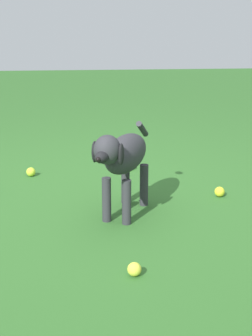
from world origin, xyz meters
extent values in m
plane|color=#2D6026|center=(0.00, 0.00, 0.00)|extent=(14.00, 14.00, 0.00)
ellipsoid|color=#2D2D33|center=(0.23, 0.20, 0.37)|extent=(0.52, 0.37, 0.22)
cylinder|color=#2D2D33|center=(0.40, 0.19, 0.13)|extent=(0.05, 0.05, 0.26)
cylinder|color=#2D2D33|center=(0.34, 0.08, 0.13)|extent=(0.05, 0.05, 0.26)
cylinder|color=#2D2D33|center=(0.11, 0.32, 0.13)|extent=(0.05, 0.05, 0.26)
cylinder|color=#2D2D33|center=(0.06, 0.21, 0.13)|extent=(0.05, 0.05, 0.26)
ellipsoid|color=#2D2D33|center=(0.49, 0.08, 0.47)|extent=(0.20, 0.20, 0.16)
ellipsoid|color=black|center=(0.56, 0.05, 0.45)|extent=(0.13, 0.11, 0.06)
sphere|color=black|center=(0.60, 0.03, 0.45)|extent=(0.03, 0.03, 0.03)
ellipsoid|color=black|center=(0.52, 0.15, 0.45)|extent=(0.06, 0.05, 0.12)
ellipsoid|color=black|center=(0.45, 0.02, 0.45)|extent=(0.06, 0.05, 0.12)
cylinder|color=#2D2D33|center=(-0.05, 0.33, 0.45)|extent=(0.16, 0.10, 0.13)
sphere|color=#CFD33E|center=(1.01, 0.18, 0.03)|extent=(0.07, 0.07, 0.07)
sphere|color=#BFD732|center=(-0.54, -0.43, 0.03)|extent=(0.07, 0.07, 0.07)
sphere|color=yellow|center=(-0.01, 0.83, 0.03)|extent=(0.07, 0.07, 0.07)
sphere|color=#BFD93A|center=(-0.63, 0.30, 0.03)|extent=(0.07, 0.07, 0.07)
camera|label=1|loc=(3.22, -0.04, 1.21)|focal=57.31mm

